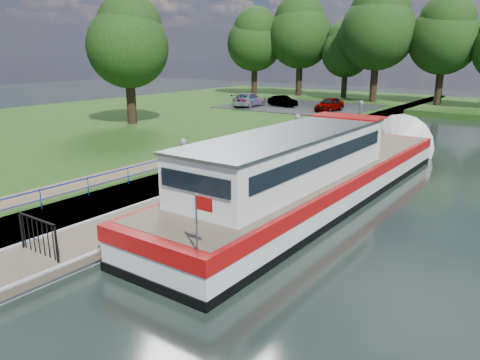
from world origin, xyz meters
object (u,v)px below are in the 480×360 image
Objects in this scene: pontoon at (249,182)px; car_b at (283,101)px; car_c at (249,100)px; car_a at (329,104)px; barge at (324,173)px.

pontoon is 26.69m from car_b.
car_c reaches higher than car_b.
pontoon is at bearing -71.28° from car_a.
car_a is 1.13× the size of car_b.
barge reaches higher than car_a.
car_a is 8.43m from car_c.
car_a is (-10.33, 22.31, 0.38)m from barge.
car_b is (-15.89, 23.17, 0.29)m from barge.
car_a is at bearing 106.46° from pontoon.
car_c reaches higher than car_a.
barge is at bearing 7.82° from pontoon.
car_a is at bearing -84.39° from car_b.
pontoon is 3.74m from barge.
barge is 28.27m from car_c.
barge reaches higher than car_b.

